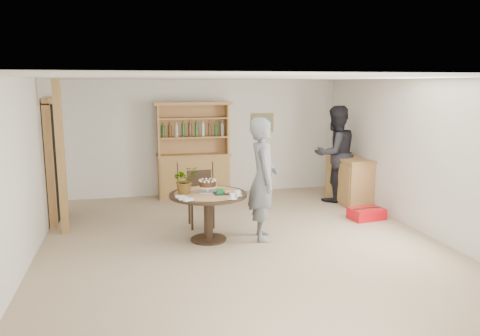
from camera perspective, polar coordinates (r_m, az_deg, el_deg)
name	(u,v)px	position (r m, az deg, el deg)	size (l,w,h in m)	color
ground	(243,244)	(7.24, 0.32, -9.24)	(7.00, 7.00, 0.00)	tan
room_shell	(243,130)	(6.87, 0.35, 4.60)	(6.04, 7.04, 2.52)	white
doorway	(53,159)	(8.83, -21.80, 0.98)	(0.13, 1.10, 2.18)	black
pine_post	(61,158)	(7.99, -21.01, 1.17)	(0.12, 0.12, 2.50)	#AE8B49
hutch	(193,165)	(10.11, -5.69, 0.36)	(1.62, 0.54, 2.04)	tan
sideboard	(349,180)	(9.87, 13.14, -1.39)	(0.54, 1.26, 0.94)	tan
dining_table	(208,203)	(7.26, -3.90, -4.24)	(1.20, 1.20, 0.76)	black
dining_chair	(200,195)	(8.07, -4.87, -3.27)	(0.42, 0.42, 0.95)	black
birthday_cake	(207,184)	(7.24, -3.99, -2.01)	(0.30, 0.30, 0.20)	white
flower_vase	(185,180)	(7.18, -6.76, -1.45)	(0.38, 0.33, 0.42)	#3F7233
gift_tray	(223,192)	(7.13, -2.05, -2.98)	(0.30, 0.20, 0.08)	black
coffee_cup_a	(237,193)	(7.02, -0.31, -3.08)	(0.15, 0.15, 0.09)	white
coffee_cup_b	(232,196)	(6.84, -0.97, -3.49)	(0.15, 0.15, 0.08)	white
napkins	(184,198)	(6.86, -6.86, -3.67)	(0.24, 0.33, 0.03)	white
teen_boy	(263,179)	(7.27, 2.82, -1.37)	(0.70, 0.46, 1.91)	slate
adult_person	(335,154)	(9.84, 11.51, 1.71)	(0.96, 0.75, 1.98)	black
red_suitcase	(367,214)	(8.79, 15.17, -5.39)	(0.65, 0.48, 0.21)	red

